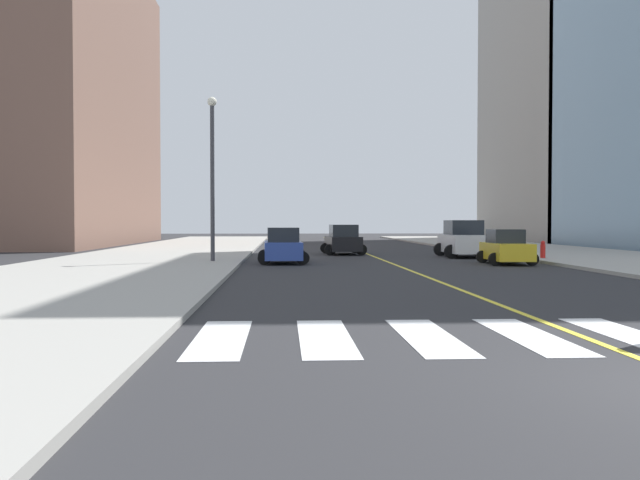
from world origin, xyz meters
TOP-DOWN VIEW (x-y plane):
  - sidewalk_kerb_west at (-12.20, 20.00)m, footprint 10.00×120.00m
  - crosswalk_paint at (0.00, 4.00)m, footprint 13.50×4.00m
  - lane_divider_paint at (0.00, 40.00)m, footprint 0.16×80.00m
  - parking_garage_concrete at (28.04, 65.09)m, footprint 18.00×24.00m
  - low_rise_brick_west at (-27.04, 54.31)m, footprint 16.00×32.00m
  - car_white_nearest at (5.09, 30.82)m, footprint 2.99×4.74m
  - car_blue_second at (-5.25, 25.32)m, footprint 2.50×3.94m
  - car_black_third at (-1.54, 34.35)m, footprint 2.69×4.19m
  - car_yellow_fourth at (5.35, 24.20)m, footprint 2.40×3.76m
  - fire_hydrant at (8.14, 26.80)m, footprint 0.26×0.26m
  - street_lamp at (-8.60, 25.06)m, footprint 0.44×0.44m

SIDE VIEW (x-z plane):
  - lane_divider_paint at x=0.00m, z-range 0.00..0.01m
  - crosswalk_paint at x=0.00m, z-range 0.00..0.01m
  - sidewalk_kerb_west at x=-12.20m, z-range 0.00..0.15m
  - fire_hydrant at x=8.14m, z-range 0.13..1.02m
  - car_yellow_fourth at x=5.35m, z-range -0.05..1.60m
  - car_blue_second at x=-5.25m, z-range -0.06..1.68m
  - car_black_third at x=-1.54m, z-range -0.06..1.78m
  - car_white_nearest at x=5.09m, z-range -0.07..2.03m
  - street_lamp at x=-8.60m, z-range 0.83..8.61m
  - low_rise_brick_west at x=-27.04m, z-range 0.00..26.02m
  - parking_garage_concrete at x=28.04m, z-range 0.00..31.55m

